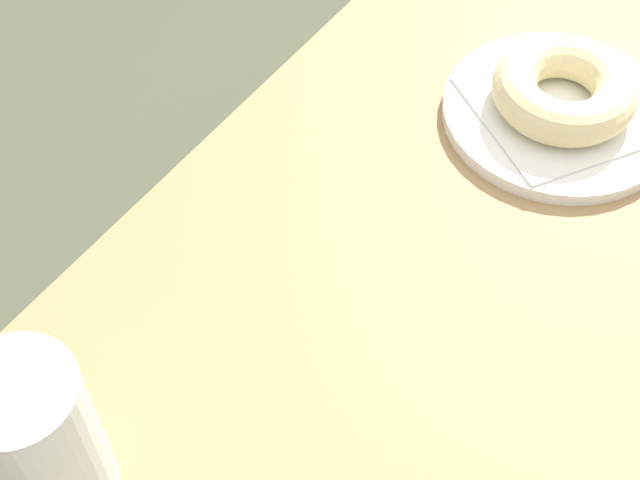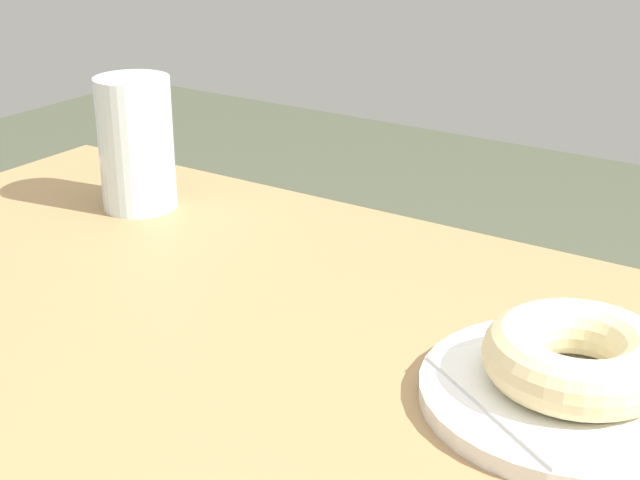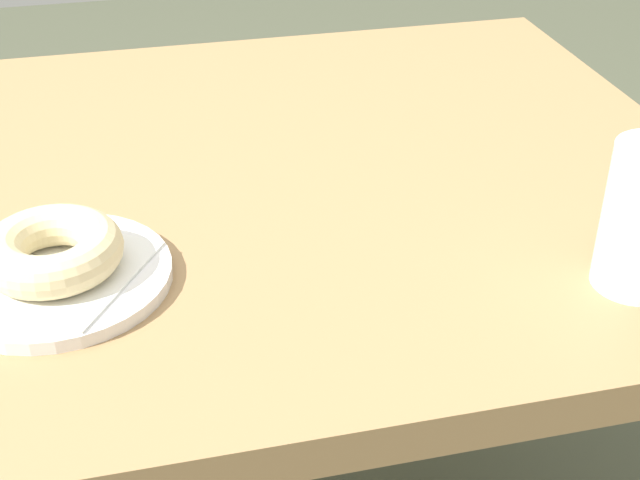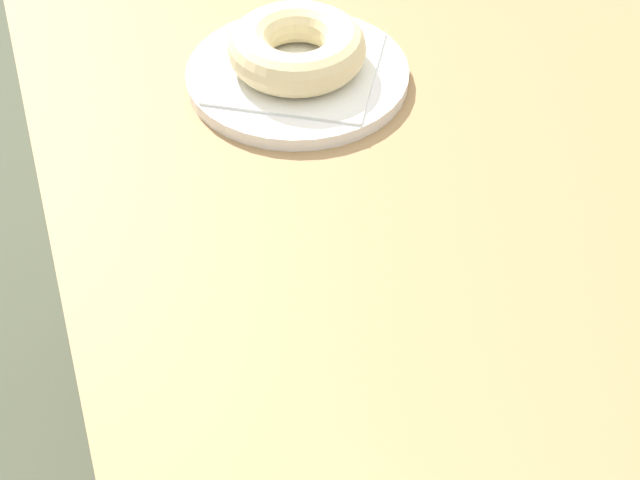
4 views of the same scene
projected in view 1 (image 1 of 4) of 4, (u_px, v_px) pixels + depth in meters
plate_sugar_ring at (558, 113)px, 0.83m from camera, size 0.21×0.21×0.01m
napkin_sugar_ring at (560, 107)px, 0.83m from camera, size 0.20×0.20×0.00m
donut_sugar_ring at (564, 89)px, 0.81m from camera, size 0.13×0.13×0.04m
water_glass at (40, 443)px, 0.57m from camera, size 0.08×0.08×0.14m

